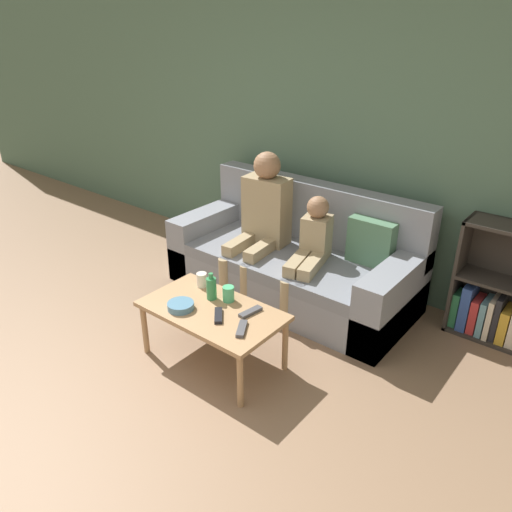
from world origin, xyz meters
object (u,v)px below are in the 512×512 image
object	(u,v)px
coffee_table	(212,314)
tv_remote_0	(242,329)
tv_remote_1	(251,312)
snack_bowl	(181,306)
cup_near	(228,294)
person_child	(310,251)
tv_remote_2	(218,316)
couch	(295,262)
cup_far	(202,280)
person_adult	(262,214)
bottle	(211,288)
bookshelf	(507,299)

from	to	relation	value
coffee_table	tv_remote_0	xyz separation A→B (m)	(0.31, -0.07, 0.05)
tv_remote_1	snack_bowl	size ratio (longest dim) A/B	1.01
cup_near	person_child	bearing A→B (deg)	82.85
tv_remote_0	tv_remote_2	size ratio (longest dim) A/B	1.07
tv_remote_2	couch	bearing A→B (deg)	58.13
cup_far	snack_bowl	world-z (taller)	cup_far
couch	person_child	distance (m)	0.35
tv_remote_1	snack_bowl	xyz separation A→B (m)	(-0.39, -0.24, 0.01)
tv_remote_0	snack_bowl	bearing A→B (deg)	156.58
person_adult	tv_remote_0	world-z (taller)	person_adult
couch	person_child	world-z (taller)	person_child
snack_bowl	person_adult	bearing A→B (deg)	101.49
person_child	tv_remote_2	world-z (taller)	person_child
couch	cup_far	bearing A→B (deg)	-99.67
couch	coffee_table	world-z (taller)	couch
tv_remote_0	cup_near	bearing A→B (deg)	113.48
snack_bowl	bottle	bearing A→B (deg)	73.20
bookshelf	person_child	xyz separation A→B (m)	(-1.32, -0.53, 0.18)
cup_near	tv_remote_1	bearing A→B (deg)	-8.01
cup_far	tv_remote_0	xyz separation A→B (m)	(0.57, -0.24, -0.04)
coffee_table	cup_far	xyz separation A→B (m)	(-0.26, 0.18, 0.09)
cup_near	cup_far	world-z (taller)	cup_near
coffee_table	snack_bowl	size ratio (longest dim) A/B	5.42
couch	snack_bowl	world-z (taller)	couch
person_child	cup_near	size ratio (longest dim) A/B	8.48
bookshelf	cup_near	bearing A→B (deg)	-136.55
person_adult	bottle	world-z (taller)	person_adult
cup_far	person_child	bearing A→B (deg)	64.06
person_adult	bottle	xyz separation A→B (m)	(0.30, -0.93, -0.17)
cup_near	cup_far	size ratio (longest dim) A/B	1.06
coffee_table	snack_bowl	world-z (taller)	snack_bowl
tv_remote_0	snack_bowl	distance (m)	0.47
coffee_table	person_child	world-z (taller)	person_child
tv_remote_2	snack_bowl	distance (m)	0.27
cup_near	tv_remote_0	xyz separation A→B (m)	(0.29, -0.21, -0.04)
cup_near	bottle	world-z (taller)	bottle
coffee_table	tv_remote_0	world-z (taller)	tv_remote_0
couch	cup_near	size ratio (longest dim) A/B	18.96
tv_remote_2	bottle	size ratio (longest dim) A/B	0.83
coffee_table	person_adult	xyz separation A→B (m)	(-0.39, 1.03, 0.30)
bookshelf	person_adult	size ratio (longest dim) A/B	0.75
cup_far	person_adult	bearing A→B (deg)	98.69
person_child	snack_bowl	distance (m)	1.13
cup_near	tv_remote_0	world-z (taller)	cup_near
bookshelf	tv_remote_2	xyz separation A→B (m)	(-1.34, -1.54, 0.09)
tv_remote_1	snack_bowl	bearing A→B (deg)	-139.81
couch	cup_far	distance (m)	0.96
bookshelf	person_child	distance (m)	1.44
bookshelf	person_adult	bearing A→B (deg)	-165.69
bookshelf	tv_remote_0	distance (m)	1.93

